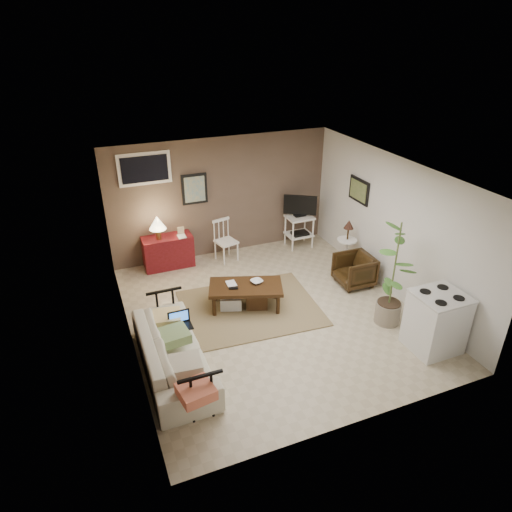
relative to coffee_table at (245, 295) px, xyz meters
name	(u,v)px	position (x,y,z in m)	size (l,w,h in m)	color
floor	(271,313)	(0.33, -0.33, -0.25)	(5.00, 5.00, 0.00)	#C1B293
art_back	(195,189)	(-0.22, 2.14, 1.20)	(0.50, 0.03, 0.60)	black
art_right	(359,190)	(2.56, 0.72, 1.27)	(0.03, 0.60, 0.45)	black
window	(144,169)	(-1.12, 2.14, 1.70)	(0.96, 0.03, 0.60)	white
rug	(250,308)	(0.06, -0.06, -0.24)	(2.24, 1.79, 0.02)	#927C55
coffee_table	(245,295)	(0.00, 0.00, 0.00)	(1.35, 0.99, 0.46)	#38230F
sofa	(172,346)	(-1.47, -1.07, 0.15)	(2.06, 0.60, 0.81)	beige
sofa_pillows	(180,350)	(-1.42, -1.31, 0.24)	(0.40, 1.96, 0.14)	beige
sofa_end_rails	(181,347)	(-1.35, -1.07, 0.09)	(0.56, 2.06, 0.69)	black
laptop	(180,322)	(-1.27, -0.72, 0.27)	(0.32, 0.23, 0.22)	black
red_console	(167,249)	(-0.89, 1.93, 0.13)	(0.95, 0.42, 1.10)	maroon
spindle_chair	(226,242)	(0.26, 1.79, 0.14)	(0.46, 0.46, 0.84)	white
tv_stand	(300,220)	(1.91, 1.79, 0.35)	(0.61, 0.44, 1.14)	white
side_table	(347,239)	(2.32, 0.59, 0.37)	(0.38, 0.38, 1.01)	white
armchair	(354,269)	(2.12, -0.02, 0.06)	(0.62, 0.58, 0.64)	black
potted_plant	(394,271)	(1.97, -1.24, 0.69)	(0.44, 0.44, 1.77)	gray
stove	(436,322)	(2.19, -2.03, 0.20)	(0.71, 0.66, 0.92)	silver
bowl	(257,278)	(0.21, 0.01, 0.27)	(0.19, 0.05, 0.19)	#38230F
book_table	(227,279)	(-0.28, 0.14, 0.28)	(0.15, 0.02, 0.21)	#38230F
book_console	(178,233)	(-0.68, 1.83, 0.48)	(0.15, 0.02, 0.20)	#38230F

